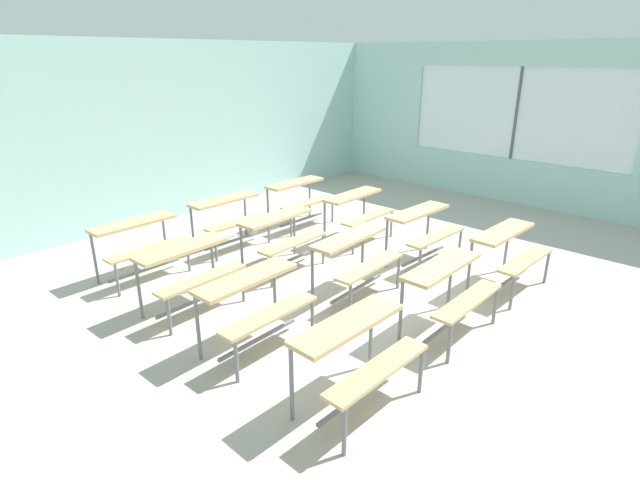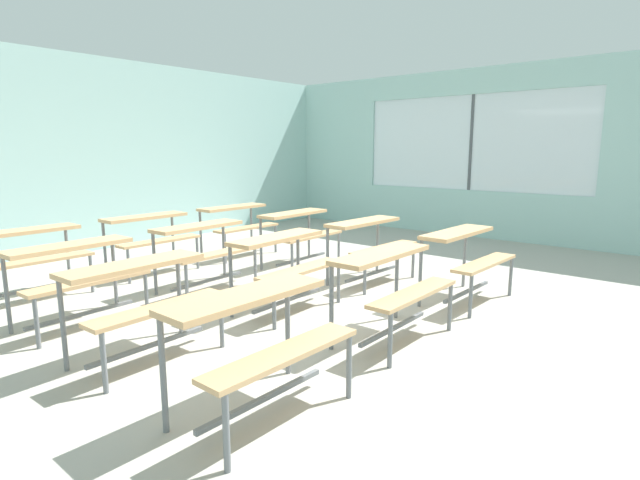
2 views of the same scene
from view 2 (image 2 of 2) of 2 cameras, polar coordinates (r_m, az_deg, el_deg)
ground at (r=5.29m, az=-0.95°, el=-7.48°), size 10.00×9.00×0.05m
wall_back at (r=8.68m, az=-24.35°, el=8.84°), size 10.00×0.12×3.00m
wall_right at (r=9.35m, az=20.44°, el=8.83°), size 0.12×9.00×3.00m
desk_bench_r0c0 at (r=3.04m, az=-7.04°, el=-9.62°), size 1.11×0.60×0.74m
desk_bench_r0c1 at (r=4.22m, az=8.23°, el=-3.93°), size 1.10×0.60×0.74m
desk_bench_r0c2 at (r=5.46m, az=16.38°, el=-0.95°), size 1.12×0.62×0.74m
desk_bench_r1c0 at (r=4.03m, az=-19.61°, el=-5.11°), size 1.12×0.62×0.74m
desk_bench_r1c1 at (r=4.96m, az=-4.01°, el=-1.66°), size 1.13×0.64×0.74m
desk_bench_r1c2 at (r=6.04m, az=5.78°, el=0.48°), size 1.12×0.63×0.74m
desk_bench_r2c0 at (r=5.04m, az=-26.11°, el=-2.54°), size 1.12×0.63×0.74m
desk_bench_r2c1 at (r=5.83m, az=-13.06°, el=-0.09°), size 1.12×0.63×0.74m
desk_bench_r2c2 at (r=6.82m, az=-2.35°, el=1.67°), size 1.12×0.62×0.74m
desk_bench_r3c0 at (r=6.19m, az=-30.29°, el=-0.66°), size 1.11×0.61×0.74m
desk_bench_r3c1 at (r=6.83m, az=-18.83°, el=1.13°), size 1.11×0.60×0.74m
desk_bench_r3c2 at (r=7.63m, az=-9.41°, el=2.47°), size 1.10×0.59×0.74m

